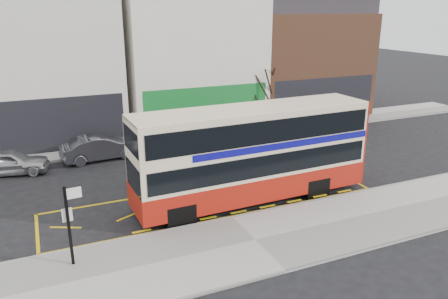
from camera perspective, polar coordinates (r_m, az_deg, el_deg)
name	(u,v)px	position (r m, az deg, el deg)	size (l,w,h in m)	color
ground	(228,216)	(17.52, 0.57, -8.71)	(120.00, 120.00, 0.00)	black
pavement	(255,242)	(15.67, 4.10, -11.90)	(40.00, 4.00, 0.15)	#AAA6A1
kerb	(232,218)	(17.18, 1.09, -9.00)	(40.00, 0.15, 0.15)	gray
far_pavement	(155,141)	(27.21, -8.97, 1.11)	(50.00, 3.00, 0.15)	#AAA6A1
road_markings	(213,201)	(18.84, -1.44, -6.69)	(14.00, 3.40, 0.01)	gold
terrace_left	(46,52)	(29.38, -22.22, 11.71)	(8.00, 8.01, 11.80)	silver
terrace_green_shop	(186,51)	(31.02, -5.00, 12.74)	(9.00, 8.01, 11.30)	white
terrace_right	(296,53)	(35.00, 9.44, 12.34)	(9.00, 8.01, 10.30)	brown
double_decker_bus	(253,153)	(18.24, 3.84, -0.39)	(10.21, 2.63, 4.05)	beige
bus_stop_post	(70,217)	(14.34, -19.50, -8.32)	(0.66, 0.13, 2.65)	black
car_silver	(9,162)	(24.02, -26.25, -1.48)	(1.48, 3.68, 1.25)	#A0A1A5
car_grey	(100,148)	(24.53, -15.85, 0.24)	(1.44, 4.12, 1.36)	#3A3B41
car_white	(307,126)	(28.81, 10.80, 3.08)	(1.72, 4.24, 1.23)	white
street_tree_right	(262,75)	(29.52, 4.93, 9.61)	(2.45, 2.45, 5.29)	black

